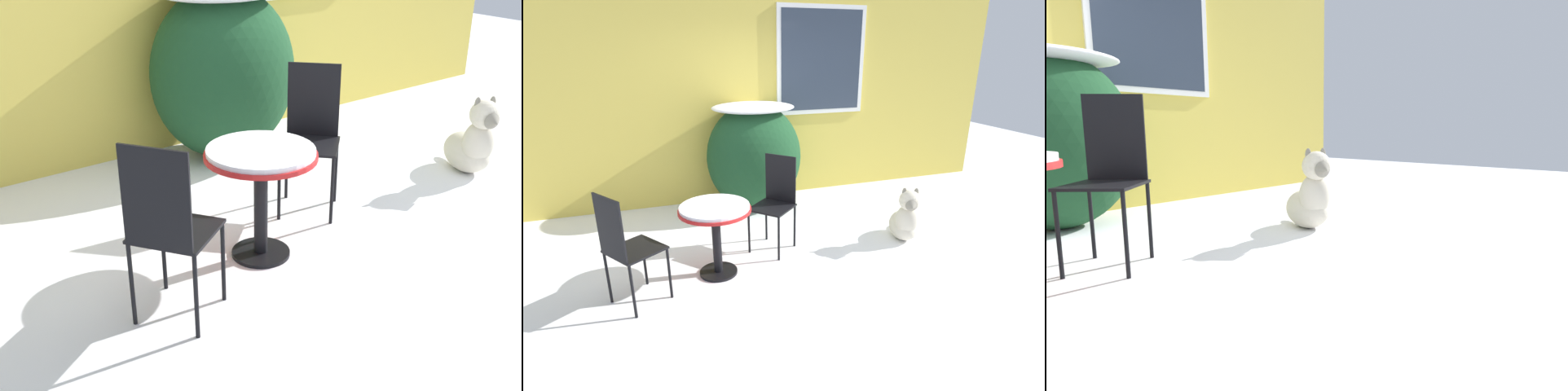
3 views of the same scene
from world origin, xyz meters
TOP-DOWN VIEW (x-y plane):
  - ground_plane at (0.00, 0.00)m, footprint 16.00×16.00m
  - house_wall at (0.06, 2.20)m, footprint 8.00×0.10m
  - shrub_left at (-0.04, 1.71)m, footprint 1.28×1.08m
  - patio_table at (-0.87, 0.10)m, footprint 0.69×0.69m
  - patio_chair_near_table at (-0.14, 0.46)m, footprint 0.57×0.57m
  - patio_chair_far_side at (-1.67, -0.18)m, footprint 0.56×0.56m
  - dog at (1.33, 0.13)m, footprint 0.52×0.71m

SIDE VIEW (x-z plane):
  - ground_plane at x=0.00m, z-range 0.00..0.00m
  - dog at x=1.33m, z-range -0.09..0.59m
  - patio_chair_near_table at x=-0.14m, z-range 0.06..1.10m
  - patio_chair_far_side at x=-1.67m, z-range 0.06..1.10m
  - patio_table at x=-0.87m, z-range 0.22..0.95m
  - shrub_left at x=-0.04m, z-range 0.04..1.49m
  - house_wall at x=0.06m, z-range 0.02..3.30m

